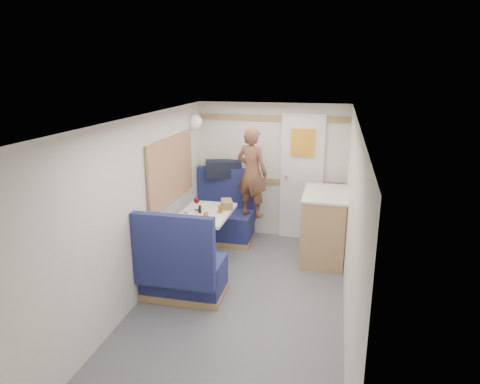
% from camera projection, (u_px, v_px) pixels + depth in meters
% --- Properties ---
extents(floor, '(4.50, 4.50, 0.00)m').
position_uv_depth(floor, '(237.00, 311.00, 4.51)').
color(floor, '#515156').
rests_on(floor, ground).
extents(ceiling, '(4.50, 4.50, 0.00)m').
position_uv_depth(ceiling, '(236.00, 121.00, 3.96)').
color(ceiling, silver).
rests_on(ceiling, wall_back).
extents(wall_back, '(2.20, 0.02, 2.00)m').
position_uv_depth(wall_back, '(272.00, 171.00, 6.34)').
color(wall_back, silver).
rests_on(wall_back, floor).
extents(wall_left, '(0.02, 4.50, 2.00)m').
position_uv_depth(wall_left, '(135.00, 214.00, 4.47)').
color(wall_left, silver).
rests_on(wall_left, floor).
extents(wall_right, '(0.02, 4.50, 2.00)m').
position_uv_depth(wall_right, '(351.00, 231.00, 4.00)').
color(wall_right, silver).
rests_on(wall_right, floor).
extents(oak_trim_low, '(2.15, 0.02, 0.08)m').
position_uv_depth(oak_trim_low, '(271.00, 181.00, 6.37)').
color(oak_trim_low, '#9B6846').
rests_on(oak_trim_low, wall_back).
extents(oak_trim_high, '(2.15, 0.02, 0.08)m').
position_uv_depth(oak_trim_high, '(273.00, 118.00, 6.11)').
color(oak_trim_high, '#9B6846').
rests_on(oak_trim_high, wall_back).
extents(side_window, '(0.04, 1.30, 0.72)m').
position_uv_depth(side_window, '(171.00, 170.00, 5.34)').
color(side_window, '#ABB499').
rests_on(side_window, wall_left).
extents(rear_door, '(0.62, 0.12, 1.86)m').
position_uv_depth(rear_door, '(302.00, 175.00, 6.22)').
color(rear_door, white).
rests_on(rear_door, wall_back).
extents(dinette_table, '(0.62, 0.92, 0.72)m').
position_uv_depth(dinette_table, '(205.00, 224.00, 5.43)').
color(dinette_table, white).
rests_on(dinette_table, floor).
extents(bench_far, '(0.90, 0.59, 1.05)m').
position_uv_depth(bench_far, '(223.00, 221.00, 6.32)').
color(bench_far, '#181B4F').
rests_on(bench_far, floor).
extents(bench_near, '(0.90, 0.59, 1.05)m').
position_uv_depth(bench_near, '(182.00, 273.00, 4.70)').
color(bench_near, '#181B4F').
rests_on(bench_near, floor).
extents(ledge, '(0.90, 0.14, 0.04)m').
position_uv_depth(ledge, '(227.00, 179.00, 6.39)').
color(ledge, '#9B6846').
rests_on(ledge, bench_far).
extents(dome_light, '(0.20, 0.20, 0.20)m').
position_uv_depth(dome_light, '(195.00, 122.00, 5.98)').
color(dome_light, white).
rests_on(dome_light, wall_left).
extents(galley_counter, '(0.57, 0.92, 0.92)m').
position_uv_depth(galley_counter, '(324.00, 225.00, 5.66)').
color(galley_counter, '#9B6846').
rests_on(galley_counter, floor).
extents(person, '(0.53, 0.43, 1.26)m').
position_uv_depth(person, '(252.00, 173.00, 5.90)').
color(person, brown).
rests_on(person, bench_far).
extents(duffel_bag, '(0.57, 0.39, 0.25)m').
position_uv_depth(duffel_bag, '(224.00, 169.00, 6.37)').
color(duffel_bag, black).
rests_on(duffel_bag, ledge).
extents(tray, '(0.36, 0.40, 0.02)m').
position_uv_depth(tray, '(207.00, 218.00, 5.15)').
color(tray, white).
rests_on(tray, dinette_table).
extents(orange_fruit, '(0.07, 0.07, 0.07)m').
position_uv_depth(orange_fruit, '(206.00, 214.00, 5.16)').
color(orange_fruit, orange).
rests_on(orange_fruit, tray).
extents(cheese_block, '(0.10, 0.06, 0.04)m').
position_uv_depth(cheese_block, '(199.00, 219.00, 5.05)').
color(cheese_block, '#EDE089').
rests_on(cheese_block, tray).
extents(wine_glass, '(0.08, 0.08, 0.17)m').
position_uv_depth(wine_glass, '(197.00, 201.00, 5.43)').
color(wine_glass, white).
rests_on(wine_glass, dinette_table).
extents(tumbler_left, '(0.07, 0.07, 0.11)m').
position_uv_depth(tumbler_left, '(185.00, 216.00, 5.08)').
color(tumbler_left, white).
rests_on(tumbler_left, dinette_table).
extents(beer_glass, '(0.06, 0.06, 0.09)m').
position_uv_depth(beer_glass, '(220.00, 209.00, 5.36)').
color(beer_glass, '#895513').
rests_on(beer_glass, dinette_table).
extents(pepper_grinder, '(0.04, 0.04, 0.10)m').
position_uv_depth(pepper_grinder, '(200.00, 209.00, 5.35)').
color(pepper_grinder, black).
rests_on(pepper_grinder, dinette_table).
extents(salt_grinder, '(0.03, 0.03, 0.08)m').
position_uv_depth(salt_grinder, '(203.00, 210.00, 5.33)').
color(salt_grinder, white).
rests_on(salt_grinder, dinette_table).
extents(bread_loaf, '(0.21, 0.27, 0.10)m').
position_uv_depth(bread_loaf, '(227.00, 204.00, 5.55)').
color(bread_loaf, brown).
rests_on(bread_loaf, dinette_table).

